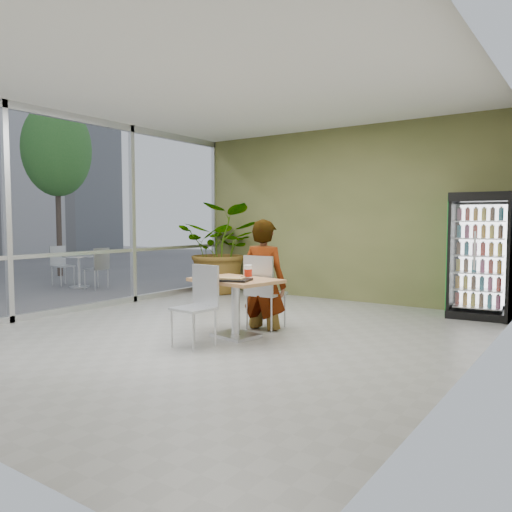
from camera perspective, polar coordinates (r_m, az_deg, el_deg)
The scene contains 13 objects.
ground at distance 6.63m, azimuth -3.93°, elevation -8.89°, with size 7.00×7.00×0.00m, color gray.
room_envelope at distance 6.46m, azimuth -4.00°, elevation 5.08°, with size 6.00×7.00×3.20m, color silver, non-canonical shape.
storefront_frame at distance 8.66m, azimuth -19.75°, elevation 4.58°, with size 0.10×7.00×3.20m, color silver, non-canonical shape.
dining_table at distance 6.35m, azimuth -2.35°, elevation -4.51°, with size 1.18×0.92×0.75m.
chair_far at distance 6.78m, azimuth 0.71°, elevation -3.48°, with size 0.48×0.48×1.02m.
chair_near at distance 5.98m, azimuth -6.47°, elevation -4.85°, with size 0.46×0.46×0.96m.
seated_woman at distance 6.83m, azimuth 0.93°, elevation -3.36°, with size 0.67×0.43×1.80m, color black.
pizza_plate at distance 6.34m, azimuth -2.43°, elevation -2.45°, with size 0.35×0.31×0.03m.
soda_cup at distance 6.27m, azimuth -0.90°, elevation -1.87°, with size 0.10×0.10×0.18m.
napkin_stack at distance 6.39m, azimuth -5.40°, elevation -2.47°, with size 0.14×0.14×0.02m, color white.
cafeteria_tray at distance 6.09m, azimuth -2.79°, elevation -2.74°, with size 0.45×0.33×0.03m, color black.
beverage_fridge at distance 8.33m, azimuth 24.13°, elevation 0.04°, with size 0.94×0.75×1.91m.
potted_plant at distance 10.25m, azimuth -3.90°, elevation 0.86°, with size 1.65×1.43×1.84m, color #2A6729.
Camera 1 is at (4.03, -5.04, 1.48)m, focal length 35.00 mm.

